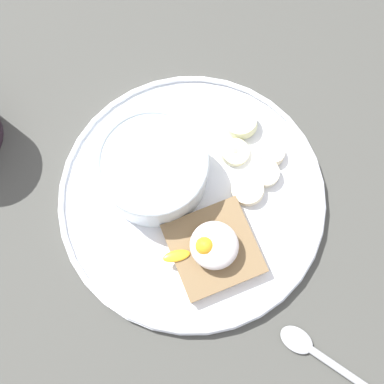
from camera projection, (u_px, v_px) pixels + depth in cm
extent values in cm
cube|color=#444540|center=(192.00, 202.00, 60.22)|extent=(120.00, 120.00, 2.00)
cylinder|color=white|center=(192.00, 198.00, 58.79)|extent=(29.30, 29.30, 1.00)
torus|color=white|center=(192.00, 196.00, 58.02)|extent=(29.10, 29.10, 0.60)
cylinder|color=white|center=(154.00, 169.00, 56.38)|extent=(11.41, 11.41, 5.35)
torus|color=white|center=(152.00, 161.00, 53.81)|extent=(11.61, 11.61, 0.60)
cylinder|color=#BD5F77|center=(154.00, 171.00, 56.85)|extent=(10.01, 10.01, 3.96)
ellipsoid|color=#BD5F77|center=(153.00, 165.00, 55.14)|extent=(9.51, 9.51, 1.20)
ellipsoid|color=#9B694F|center=(122.00, 172.00, 54.59)|extent=(1.45, 1.82, 0.68)
ellipsoid|color=#976F4A|center=(140.00, 178.00, 54.47)|extent=(1.22, 1.44, 0.53)
ellipsoid|color=tan|center=(141.00, 150.00, 55.27)|extent=(1.46, 1.83, 0.68)
ellipsoid|color=tan|center=(167.00, 156.00, 55.14)|extent=(1.39, 1.57, 0.57)
ellipsoid|color=tan|center=(145.00, 167.00, 54.72)|extent=(1.89, 1.59, 0.69)
cube|color=olive|center=(214.00, 248.00, 55.27)|extent=(9.62, 9.62, 0.30)
cube|color=tan|center=(213.00, 249.00, 55.91)|extent=(9.43, 9.43, 1.54)
ellipsoid|color=white|center=(214.00, 245.00, 53.81)|extent=(5.03, 4.96, 2.85)
sphere|color=orange|center=(205.00, 246.00, 53.08)|extent=(2.05, 2.05, 2.05)
ellipsoid|color=orange|center=(176.00, 256.00, 54.74)|extent=(1.94, 3.07, 0.36)
cylinder|color=beige|center=(235.00, 152.00, 59.24)|extent=(4.45, 4.46, 1.19)
cylinder|color=#B1AD86|center=(235.00, 151.00, 58.85)|extent=(0.80, 0.80, 0.19)
cylinder|color=#EFE3C2|center=(266.00, 174.00, 58.36)|extent=(2.96, 3.05, 1.45)
cylinder|color=#BAB197|center=(267.00, 172.00, 57.78)|extent=(0.53, 0.54, 0.16)
cylinder|color=beige|center=(241.00, 123.00, 59.91)|extent=(4.78, 4.68, 1.92)
cylinder|color=#B5B78D|center=(242.00, 121.00, 59.32)|extent=(0.84, 0.84, 0.25)
cylinder|color=#FAE9C4|center=(248.00, 190.00, 57.93)|extent=(4.83, 4.79, 1.47)
cylinder|color=#C3B699|center=(248.00, 189.00, 57.53)|extent=(0.87, 0.86, 0.23)
cylinder|color=#FAE6BC|center=(270.00, 152.00, 59.15)|extent=(4.02, 3.98, 1.44)
cylinder|color=#C3B392|center=(271.00, 150.00, 58.68)|extent=(0.72, 0.71, 0.21)
cylinder|color=silver|center=(342.00, 370.00, 53.82)|extent=(9.79, 5.51, 0.80)
ellipsoid|color=silver|center=(297.00, 340.00, 54.66)|extent=(4.30, 3.77, 0.70)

